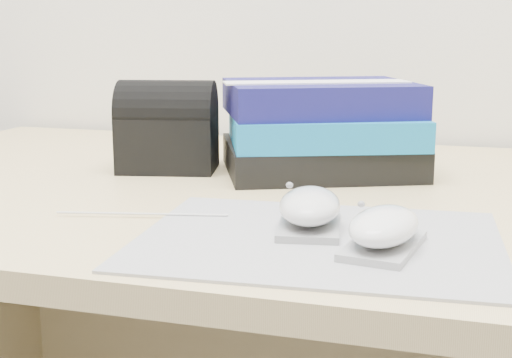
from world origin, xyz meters
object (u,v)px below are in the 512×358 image
(mouse_front, at_px, (384,229))
(desk, at_px, (373,339))
(book_stack, at_px, (321,128))
(mouse_rear, at_px, (310,209))
(pouch, at_px, (168,127))

(mouse_front, bearing_deg, desk, 97.21)
(mouse_front, height_order, book_stack, book_stack)
(desk, bearing_deg, mouse_rear, -98.94)
(desk, distance_m, pouch, 0.43)
(mouse_rear, bearing_deg, pouch, 136.18)
(desk, distance_m, mouse_front, 0.41)
(desk, relative_size, pouch, 10.18)
(mouse_rear, relative_size, mouse_front, 1.05)
(mouse_front, distance_m, book_stack, 0.39)
(book_stack, bearing_deg, pouch, -167.15)
(mouse_rear, distance_m, pouch, 0.38)
(pouch, bearing_deg, desk, 1.55)
(mouse_front, distance_m, pouch, 0.47)
(desk, xyz_separation_m, book_stack, (-0.09, 0.04, 0.30))
(desk, bearing_deg, mouse_front, -82.79)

